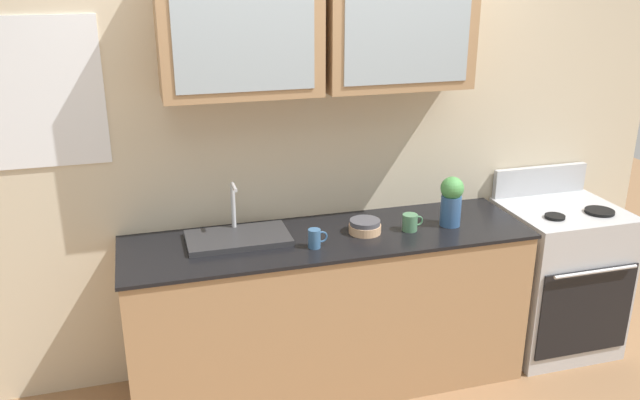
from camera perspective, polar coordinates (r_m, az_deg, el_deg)
The scene contains 9 objects.
ground_plane at distance 3.96m, azimuth 0.71°, elevation -15.37°, with size 10.00×10.00×0.00m, color #936B47.
back_wall_unit at distance 3.62m, azimuth -0.74°, elevation 7.49°, with size 4.37×0.41×2.75m.
counter at distance 3.71m, azimuth 0.74°, elevation -9.61°, with size 2.20×0.63×0.91m.
stove_range at distance 4.32m, azimuth 19.87°, elevation -6.32°, with size 0.67×0.65×1.09m.
sink_faucet at distance 3.47m, azimuth -7.17°, elevation -3.19°, with size 0.54×0.31×0.29m.
bowl_stack at distance 3.54m, azimuth 3.93°, elevation -2.31°, with size 0.18×0.18×0.07m.
vase at distance 3.67m, azimuth 11.38°, elevation 0.02°, with size 0.13×0.13×0.28m.
cup_near_sink at distance 3.35m, azimuth -0.44°, elevation -3.36°, with size 0.10×0.06×0.10m.
cup_near_bowls at distance 3.59m, azimuth 7.87°, elevation -1.94°, with size 0.12×0.08×0.09m.
Camera 1 is at (-0.94, -3.09, 2.29)m, focal length 36.73 mm.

